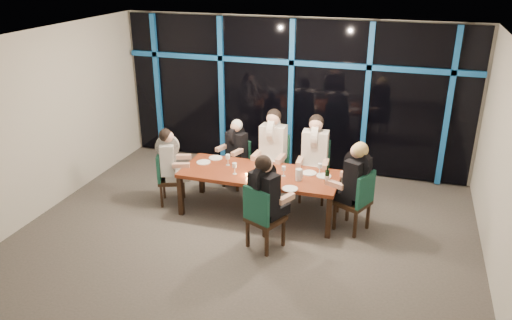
% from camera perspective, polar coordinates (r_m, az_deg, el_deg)
% --- Properties ---
extents(room, '(7.04, 7.00, 3.02)m').
position_cam_1_polar(room, '(7.03, -1.47, 5.57)').
color(room, '#5B5550').
rests_on(room, ground).
extents(window_wall, '(6.86, 0.43, 2.94)m').
position_cam_1_polar(window_wall, '(9.87, 4.16, 7.64)').
color(window_wall, black).
rests_on(window_wall, ground).
extents(dining_table, '(2.60, 1.00, 0.75)m').
position_cam_1_polar(dining_table, '(8.22, 0.42, -1.86)').
color(dining_table, brown).
rests_on(dining_table, ground).
extents(chair_far_left, '(0.52, 0.52, 0.89)m').
position_cam_1_polar(chair_far_left, '(9.33, -2.04, -0.04)').
color(chair_far_left, black).
rests_on(chair_far_left, ground).
extents(chair_far_mid, '(0.53, 0.53, 1.08)m').
position_cam_1_polar(chair_far_mid, '(9.04, 2.06, -0.07)').
color(chair_far_mid, black).
rests_on(chair_far_mid, ground).
extents(chair_far_right, '(0.52, 0.52, 1.07)m').
position_cam_1_polar(chair_far_right, '(8.86, 6.70, -0.77)').
color(chair_far_right, black).
rests_on(chair_far_right, ground).
extents(chair_end_left, '(0.56, 0.56, 0.93)m').
position_cam_1_polar(chair_end_left, '(8.77, -10.16, -1.75)').
color(chair_end_left, black).
rests_on(chair_end_left, ground).
extents(chair_end_right, '(0.63, 0.63, 1.02)m').
position_cam_1_polar(chair_end_right, '(7.89, 11.56, -4.36)').
color(chair_end_right, black).
rests_on(chair_end_right, ground).
extents(chair_near_mid, '(0.62, 0.62, 1.01)m').
position_cam_1_polar(chair_near_mid, '(7.27, 0.64, -6.31)').
color(chair_near_mid, black).
rests_on(chair_near_mid, ground).
extents(diner_far_left, '(0.53, 0.61, 0.87)m').
position_cam_1_polar(diner_far_left, '(9.14, -2.36, 1.86)').
color(diner_far_left, black).
rests_on(diner_far_left, ground).
extents(diner_far_mid, '(0.55, 0.68, 1.05)m').
position_cam_1_polar(diner_far_mid, '(8.81, 1.90, 2.27)').
color(diner_far_mid, silver).
rests_on(diner_far_mid, ground).
extents(diner_far_right, '(0.55, 0.68, 1.04)m').
position_cam_1_polar(diner_far_right, '(8.62, 6.74, 1.57)').
color(diner_far_right, silver).
rests_on(diner_far_right, ground).
extents(diner_end_left, '(0.64, 0.57, 0.91)m').
position_cam_1_polar(diner_end_left, '(8.62, -9.80, 0.51)').
color(diner_end_left, black).
rests_on(diner_end_left, ground).
extents(diner_end_right, '(0.70, 0.64, 0.99)m').
position_cam_1_polar(diner_end_right, '(7.76, 11.25, -1.52)').
color(diner_end_right, black).
rests_on(diner_end_right, ground).
extents(diner_near_mid, '(0.64, 0.70, 0.99)m').
position_cam_1_polar(diner_near_mid, '(7.15, 1.12, -3.24)').
color(diner_near_mid, black).
rests_on(diner_near_mid, ground).
extents(plate_far_left, '(0.24, 0.24, 0.01)m').
position_cam_1_polar(plate_far_left, '(8.78, -4.65, 0.24)').
color(plate_far_left, white).
rests_on(plate_far_left, dining_table).
extents(plate_far_mid, '(0.24, 0.24, 0.01)m').
position_cam_1_polar(plate_far_mid, '(8.41, 0.64, -0.70)').
color(plate_far_mid, white).
rests_on(plate_far_mid, dining_table).
extents(plate_far_right, '(0.24, 0.24, 0.01)m').
position_cam_1_polar(plate_far_right, '(8.20, 6.12, -1.48)').
color(plate_far_right, white).
rests_on(plate_far_right, dining_table).
extents(plate_end_left, '(0.24, 0.24, 0.01)m').
position_cam_1_polar(plate_end_left, '(8.61, -6.02, -0.26)').
color(plate_end_left, white).
rests_on(plate_end_left, dining_table).
extents(plate_end_right, '(0.24, 0.24, 0.01)m').
position_cam_1_polar(plate_end_right, '(8.11, 7.75, -1.82)').
color(plate_end_right, white).
rests_on(plate_end_right, dining_table).
extents(plate_near_mid, '(0.24, 0.24, 0.01)m').
position_cam_1_polar(plate_near_mid, '(7.63, 3.91, -3.29)').
color(plate_near_mid, white).
rests_on(plate_near_mid, dining_table).
extents(wine_bottle, '(0.07, 0.07, 0.31)m').
position_cam_1_polar(wine_bottle, '(7.81, 8.12, -1.93)').
color(wine_bottle, black).
rests_on(wine_bottle, dining_table).
extents(water_pitcher, '(0.12, 0.11, 0.19)m').
position_cam_1_polar(water_pitcher, '(7.90, 4.91, -1.68)').
color(water_pitcher, silver).
rests_on(water_pitcher, dining_table).
extents(tea_light, '(0.05, 0.05, 0.03)m').
position_cam_1_polar(tea_light, '(8.08, -1.06, -1.66)').
color(tea_light, '#FFA44C').
rests_on(tea_light, dining_table).
extents(wine_glass_a, '(0.07, 0.07, 0.19)m').
position_cam_1_polar(wine_glass_a, '(8.08, -2.47, -0.69)').
color(wine_glass_a, silver).
rests_on(wine_glass_a, dining_table).
extents(wine_glass_b, '(0.07, 0.07, 0.18)m').
position_cam_1_polar(wine_glass_b, '(8.16, 0.67, -0.53)').
color(wine_glass_b, silver).
rests_on(wine_glass_b, dining_table).
extents(wine_glass_c, '(0.07, 0.07, 0.17)m').
position_cam_1_polar(wine_glass_c, '(8.02, 3.18, -1.03)').
color(wine_glass_c, white).
rests_on(wine_glass_c, dining_table).
extents(wine_glass_d, '(0.07, 0.07, 0.19)m').
position_cam_1_polar(wine_glass_d, '(8.43, -3.23, 0.29)').
color(wine_glass_d, silver).
rests_on(wine_glass_d, dining_table).
extents(wine_glass_e, '(0.07, 0.07, 0.18)m').
position_cam_1_polar(wine_glass_e, '(8.14, 7.30, -0.73)').
color(wine_glass_e, silver).
rests_on(wine_glass_e, dining_table).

